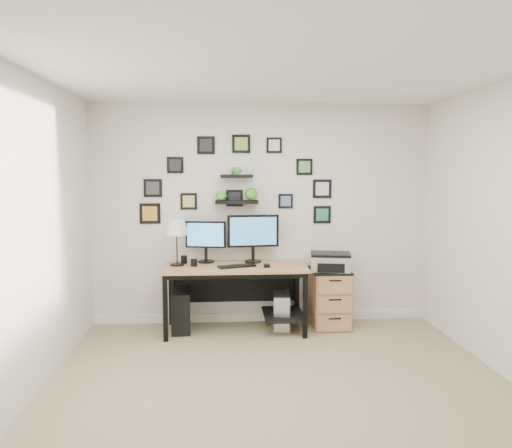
{
  "coord_description": "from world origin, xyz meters",
  "views": [
    {
      "loc": [
        -0.47,
        -3.89,
        1.81
      ],
      "look_at": [
        -0.08,
        1.83,
        1.2
      ],
      "focal_mm": 35.0,
      "sensor_mm": 36.0,
      "label": 1
    }
  ],
  "objects": [
    {
      "name": "wall_decor",
      "position": [
        -0.3,
        1.93,
        1.65
      ],
      "size": [
        2.26,
        0.18,
        1.05
      ],
      "color": "black",
      "rests_on": "ground"
    },
    {
      "name": "table_lamp",
      "position": [
        -0.98,
        1.7,
        1.17
      ],
      "size": [
        0.26,
        0.26,
        0.53
      ],
      "color": "black",
      "rests_on": "desk"
    },
    {
      "name": "printer",
      "position": [
        0.77,
        1.69,
        0.77
      ],
      "size": [
        0.5,
        0.42,
        0.2
      ],
      "color": "silver",
      "rests_on": "file_cabinet"
    },
    {
      "name": "room",
      "position": [
        0.0,
        1.98,
        0.05
      ],
      "size": [
        4.0,
        4.0,
        4.0
      ],
      "color": "tan",
      "rests_on": "ground"
    },
    {
      "name": "pc_tower_black",
      "position": [
        -0.95,
        1.69,
        0.23
      ],
      "size": [
        0.24,
        0.48,
        0.46
      ],
      "primitive_type": "cube",
      "rotation": [
        0.0,
        0.0,
        0.06
      ],
      "color": "black",
      "rests_on": "ground"
    },
    {
      "name": "keyboard",
      "position": [
        -0.31,
        1.56,
        0.76
      ],
      "size": [
        0.44,
        0.26,
        0.02
      ],
      "primitive_type": "cube",
      "rotation": [
        0.0,
        0.0,
        0.33
      ],
      "color": "black",
      "rests_on": "desk"
    },
    {
      "name": "pc_tower_grey",
      "position": [
        0.21,
        1.68,
        0.21
      ],
      "size": [
        0.23,
        0.43,
        0.41
      ],
      "color": "gray",
      "rests_on": "ground"
    },
    {
      "name": "monitor_left",
      "position": [
        -0.66,
        1.86,
        1.03
      ],
      "size": [
        0.47,
        0.22,
        0.48
      ],
      "color": "black",
      "rests_on": "desk"
    },
    {
      "name": "mouse",
      "position": [
        0.02,
        1.54,
        0.77
      ],
      "size": [
        0.08,
        0.11,
        0.03
      ],
      "primitive_type": "cube",
      "rotation": [
        0.0,
        0.0,
        -0.09
      ],
      "color": "black",
      "rests_on": "desk"
    },
    {
      "name": "monitor_right",
      "position": [
        -0.11,
        1.83,
        1.08
      ],
      "size": [
        0.6,
        0.21,
        0.56
      ],
      "color": "black",
      "rests_on": "desk"
    },
    {
      "name": "pen_cup",
      "position": [
        -0.91,
        1.81,
        0.8
      ],
      "size": [
        0.07,
        0.07,
        0.1
      ],
      "primitive_type": "cylinder",
      "color": "black",
      "rests_on": "desk"
    },
    {
      "name": "desk",
      "position": [
        -0.29,
        1.67,
        0.63
      ],
      "size": [
        1.6,
        0.7,
        0.75
      ],
      "color": "tan",
      "rests_on": "ground"
    },
    {
      "name": "file_cabinet",
      "position": [
        0.78,
        1.72,
        0.34
      ],
      "size": [
        0.43,
        0.53,
        0.67
      ],
      "color": "tan",
      "rests_on": "ground"
    },
    {
      "name": "mug",
      "position": [
        -0.79,
        1.64,
        0.79
      ],
      "size": [
        0.07,
        0.07,
        0.08
      ],
      "primitive_type": "cylinder",
      "color": "black",
      "rests_on": "desk"
    }
  ]
}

